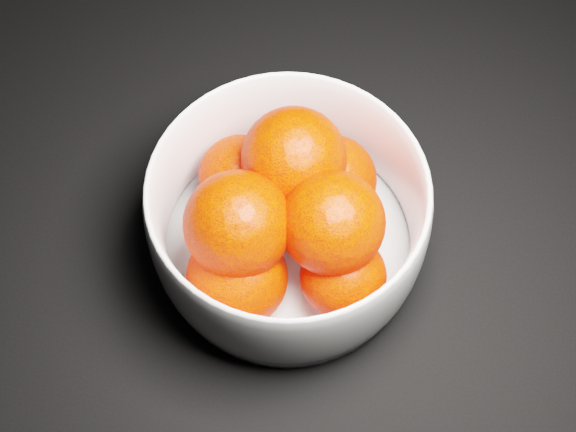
# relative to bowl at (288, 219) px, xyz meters

# --- Properties ---
(bowl) EXTENTS (0.21, 0.21, 0.10)m
(bowl) POSITION_rel_bowl_xyz_m (0.00, 0.00, 0.00)
(bowl) COLOR silver
(bowl) RESTS_ON ground
(orange_pile) EXTENTS (0.16, 0.17, 0.12)m
(orange_pile) POSITION_rel_bowl_xyz_m (-0.00, -0.00, 0.01)
(orange_pile) COLOR #F51D00
(orange_pile) RESTS_ON bowl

